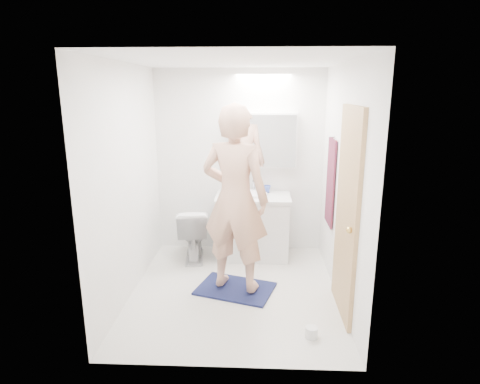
# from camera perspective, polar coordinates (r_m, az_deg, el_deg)

# --- Properties ---
(floor) EXTENTS (2.50, 2.50, 0.00)m
(floor) POSITION_cam_1_polar(r_m,az_deg,el_deg) (4.51, -0.80, -13.83)
(floor) COLOR silver
(floor) RESTS_ON ground
(ceiling) EXTENTS (2.50, 2.50, 0.00)m
(ceiling) POSITION_cam_1_polar(r_m,az_deg,el_deg) (3.98, -0.92, 18.23)
(ceiling) COLOR white
(ceiling) RESTS_ON floor
(wall_back) EXTENTS (2.50, 0.00, 2.50)m
(wall_back) POSITION_cam_1_polar(r_m,az_deg,el_deg) (5.31, -0.07, 4.27)
(wall_back) COLOR white
(wall_back) RESTS_ON floor
(wall_front) EXTENTS (2.50, 0.00, 2.50)m
(wall_front) POSITION_cam_1_polar(r_m,az_deg,el_deg) (2.88, -2.29, -4.53)
(wall_front) COLOR white
(wall_front) RESTS_ON floor
(wall_left) EXTENTS (0.00, 2.50, 2.50)m
(wall_left) POSITION_cam_1_polar(r_m,az_deg,el_deg) (4.29, -15.69, 1.28)
(wall_left) COLOR white
(wall_left) RESTS_ON floor
(wall_right) EXTENTS (0.00, 2.50, 2.50)m
(wall_right) POSITION_cam_1_polar(r_m,az_deg,el_deg) (4.17, 14.43, 0.99)
(wall_right) COLOR white
(wall_right) RESTS_ON floor
(vanity_cabinet) EXTENTS (0.90, 0.55, 0.78)m
(vanity_cabinet) POSITION_cam_1_polar(r_m,az_deg,el_deg) (5.23, 1.84, -5.07)
(vanity_cabinet) COLOR silver
(vanity_cabinet) RESTS_ON floor
(countertop) EXTENTS (0.95, 0.58, 0.04)m
(countertop) POSITION_cam_1_polar(r_m,az_deg,el_deg) (5.11, 1.88, -0.74)
(countertop) COLOR silver
(countertop) RESTS_ON vanity_cabinet
(sink_basin) EXTENTS (0.36, 0.36, 0.03)m
(sink_basin) POSITION_cam_1_polar(r_m,az_deg,el_deg) (5.13, 1.88, -0.27)
(sink_basin) COLOR white
(sink_basin) RESTS_ON countertop
(faucet) EXTENTS (0.02, 0.02, 0.16)m
(faucet) POSITION_cam_1_polar(r_m,az_deg,el_deg) (5.30, 1.91, 0.93)
(faucet) COLOR #B7B7BB
(faucet) RESTS_ON countertop
(medicine_cabinet) EXTENTS (0.88, 0.14, 0.70)m
(medicine_cabinet) POSITION_cam_1_polar(r_m,az_deg,el_deg) (5.18, 3.23, 7.36)
(medicine_cabinet) COLOR white
(medicine_cabinet) RESTS_ON wall_back
(mirror_panel) EXTENTS (0.84, 0.01, 0.66)m
(mirror_panel) POSITION_cam_1_polar(r_m,az_deg,el_deg) (5.11, 3.24, 7.25)
(mirror_panel) COLOR silver
(mirror_panel) RESTS_ON medicine_cabinet
(toilet) EXTENTS (0.46, 0.71, 0.69)m
(toilet) POSITION_cam_1_polar(r_m,az_deg,el_deg) (5.20, -6.66, -5.83)
(toilet) COLOR silver
(toilet) RESTS_ON floor
(bath_rug) EXTENTS (0.93, 0.77, 0.02)m
(bath_rug) POSITION_cam_1_polar(r_m,az_deg,el_deg) (4.52, -0.68, -13.59)
(bath_rug) COLOR #162247
(bath_rug) RESTS_ON floor
(person) EXTENTS (0.83, 0.67, 1.97)m
(person) POSITION_cam_1_polar(r_m,az_deg,el_deg) (4.14, -0.72, -1.04)
(person) COLOR tan
(person) RESTS_ON bath_rug
(door) EXTENTS (0.04, 0.80, 2.00)m
(door) POSITION_cam_1_polar(r_m,az_deg,el_deg) (3.88, 14.98, -3.08)
(door) COLOR tan
(door) RESTS_ON wall_right
(door_knob) EXTENTS (0.06, 0.06, 0.06)m
(door_knob) POSITION_cam_1_polar(r_m,az_deg,el_deg) (3.61, 15.31, -5.26)
(door_knob) COLOR gold
(door_knob) RESTS_ON door
(towel) EXTENTS (0.02, 0.42, 1.00)m
(towel) POSITION_cam_1_polar(r_m,az_deg,el_deg) (4.71, 12.76, 1.36)
(towel) COLOR #14133D
(towel) RESTS_ON wall_right
(towel_hook) EXTENTS (0.07, 0.02, 0.02)m
(towel_hook) POSITION_cam_1_polar(r_m,az_deg,el_deg) (4.62, 12.96, 7.66)
(towel_hook) COLOR silver
(towel_hook) RESTS_ON wall_right
(soap_bottle_a) EXTENTS (0.11, 0.11, 0.21)m
(soap_bottle_a) POSITION_cam_1_polar(r_m,az_deg,el_deg) (5.24, -1.33, 1.06)
(soap_bottle_a) COLOR beige
(soap_bottle_a) RESTS_ON countertop
(soap_bottle_b) EXTENTS (0.11, 0.11, 0.18)m
(soap_bottle_b) POSITION_cam_1_polar(r_m,az_deg,el_deg) (5.26, -0.50, 0.95)
(soap_bottle_b) COLOR #6096CE
(soap_bottle_b) RESTS_ON countertop
(toothbrush_cup) EXTENTS (0.13, 0.13, 0.10)m
(toothbrush_cup) POSITION_cam_1_polar(r_m,az_deg,el_deg) (5.25, 3.84, 0.42)
(toothbrush_cup) COLOR #3B54B3
(toothbrush_cup) RESTS_ON countertop
(toilet_paper_roll) EXTENTS (0.11, 0.11, 0.10)m
(toilet_paper_roll) POSITION_cam_1_polar(r_m,az_deg,el_deg) (3.80, 10.14, -19.07)
(toilet_paper_roll) COLOR silver
(toilet_paper_roll) RESTS_ON floor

